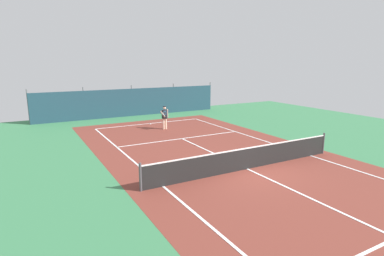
{
  "coord_description": "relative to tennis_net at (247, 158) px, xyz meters",
  "views": [
    {
      "loc": [
        -8.61,
        -10.41,
        4.74
      ],
      "look_at": [
        0.07,
        5.22,
        0.9
      ],
      "focal_mm": 29.17,
      "sensor_mm": 36.0,
      "label": 1
    }
  ],
  "objects": [
    {
      "name": "tennis_net",
      "position": [
        0.0,
        0.0,
        0.0
      ],
      "size": [
        10.12,
        0.1,
        1.1
      ],
      "color": "black",
      "rests_on": "ground"
    },
    {
      "name": "back_fence",
      "position": [
        -0.0,
        16.41,
        0.16
      ],
      "size": [
        16.3,
        0.98,
        2.7
      ],
      "color": "#1E3D4C",
      "rests_on": "ground"
    },
    {
      "name": "tennis_player",
      "position": [
        0.22,
        9.48,
        0.45
      ],
      "size": [
        0.65,
        0.79,
        1.64
      ],
      "rotation": [
        0.0,
        0.0,
        3.29
      ],
      "color": "beige",
      "rests_on": "ground"
    },
    {
      "name": "tennis_ball_near_player",
      "position": [
        -0.56,
        1.85,
        -0.48
      ],
      "size": [
        0.07,
        0.07,
        0.07
      ],
      "primitive_type": "sphere",
      "color": "#CCDB33",
      "rests_on": "ground"
    },
    {
      "name": "ground_plane",
      "position": [
        0.0,
        0.0,
        -0.51
      ],
      "size": [
        36.0,
        36.0,
        0.0
      ],
      "primitive_type": "plane",
      "color": "#387A4C"
    },
    {
      "name": "court_surface",
      "position": [
        0.0,
        0.0,
        -0.51
      ],
      "size": [
        11.02,
        26.6,
        0.01
      ],
      "color": "brown",
      "rests_on": "ground"
    },
    {
      "name": "parked_car",
      "position": [
        -0.08,
        18.63,
        0.33
      ],
      "size": [
        2.35,
        4.36,
        1.68
      ],
      "rotation": [
        0.0,
        0.0,
        0.1
      ],
      "color": "silver",
      "rests_on": "ground"
    }
  ]
}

